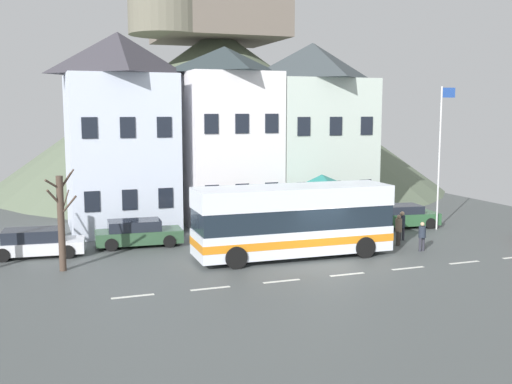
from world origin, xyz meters
name	(u,v)px	position (x,y,z in m)	size (l,w,h in m)	color
ground_plane	(331,267)	(0.00, 0.00, -0.03)	(40.00, 60.00, 0.07)	#4B5151
townhouse_00	(120,132)	(-7.52, 11.99, 5.63)	(5.86, 6.05, 11.26)	silver
townhouse_01	(225,135)	(-1.14, 12.26, 5.35)	(5.38, 6.58, 10.71)	white
townhouse_02	(312,131)	(4.77, 12.33, 5.57)	(6.28, 6.72, 11.13)	silver
hilltop_castle	(218,102)	(3.72, 30.28, 7.57)	(40.24, 40.24, 21.74)	#5B6952
transit_bus	(293,222)	(-0.94, 2.14, 1.70)	(9.41, 2.89, 3.37)	white
bus_shelter	(322,184)	(2.37, 5.87, 2.90)	(3.60, 3.60, 3.44)	#473D33
parked_car_00	(138,233)	(-7.44, 7.01, 0.66)	(4.43, 2.03, 1.34)	#315438
parked_car_01	(401,216)	(8.10, 6.82, 0.66)	(4.30, 2.36, 1.32)	#2D5B36
parked_car_02	(36,243)	(-12.35, 6.43, 0.64)	(4.49, 2.21, 1.31)	silver
pedestrian_00	(402,223)	(5.99, 3.57, 0.92)	(0.33, 0.33, 1.56)	#2D2D38
pedestrian_01	(398,229)	(5.17, 2.62, 0.85)	(0.34, 0.34, 1.59)	#38332D
pedestrian_02	(422,234)	(5.54, 1.11, 0.84)	(0.35, 0.35, 1.44)	#2D2D38
pedestrian_03	(359,226)	(3.52, 3.81, 0.88)	(0.36, 0.32, 1.63)	#2D2D38
public_bench	(330,219)	(4.17, 8.43, 0.47)	(1.45, 0.48, 0.87)	#33473D
flagpole	(441,149)	(9.70, 5.49, 4.70)	(0.95, 0.10, 8.23)	silver
bare_tree_00	(61,221)	(-11.26, 3.23, 2.20)	(1.30, 1.37, 4.33)	#47382D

